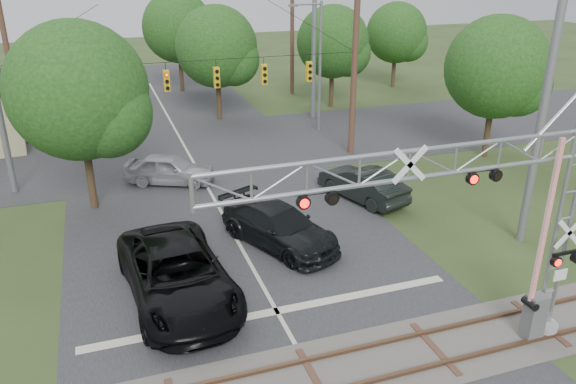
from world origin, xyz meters
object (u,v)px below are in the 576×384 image
object	(u,v)px
traffic_signal_span	(208,70)
sedan_silver	(170,169)
crossing_gantry	(473,213)
pickup_black	(177,274)
streetlight	(318,61)
car_dark	(279,226)

from	to	relation	value
traffic_signal_span	sedan_silver	size ratio (longest dim) A/B	4.12
crossing_gantry	pickup_black	distance (m)	10.13
traffic_signal_span	streetlight	world-z (taller)	traffic_signal_span
crossing_gantry	sedan_silver	distance (m)	18.50
traffic_signal_span	pickup_black	xyz separation A→B (m)	(-3.93, -12.61, -4.66)
pickup_black	streetlight	bearing A→B (deg)	50.60
car_dark	sedan_silver	distance (m)	9.14
car_dark	streetlight	xyz separation A→B (m)	(7.67, 15.07, 3.98)
traffic_signal_span	sedan_silver	world-z (taller)	traffic_signal_span
sedan_silver	crossing_gantry	bearing A→B (deg)	-135.24
pickup_black	streetlight	world-z (taller)	streetlight
traffic_signal_span	sedan_silver	distance (m)	5.69
pickup_black	sedan_silver	distance (m)	11.31
traffic_signal_span	streetlight	distance (m)	9.89
traffic_signal_span	pickup_black	size ratio (longest dim) A/B	2.70
car_dark	streetlight	distance (m)	17.37
pickup_black	sedan_silver	bearing A→B (deg)	78.67
pickup_black	streetlight	size ratio (longest dim) A/B	0.83
crossing_gantry	sedan_silver	world-z (taller)	crossing_gantry
traffic_signal_span	sedan_silver	bearing A→B (deg)	-152.42
crossing_gantry	traffic_signal_span	xyz separation A→B (m)	(-3.53, 18.36, 0.92)
car_dark	pickup_black	bearing A→B (deg)	-173.73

